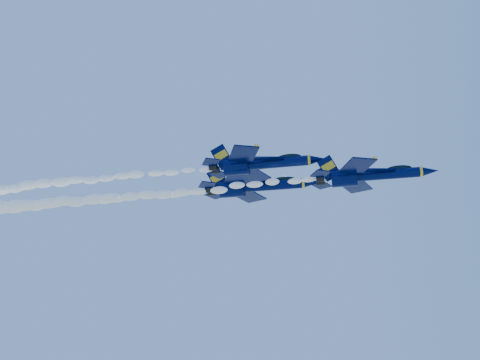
# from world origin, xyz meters

# --- Properties ---
(jet_lead) EXTENTS (15.87, 13.02, 5.90)m
(jet_lead) POSITION_xyz_m (20.10, -8.72, 149.93)
(jet_lead) COLOR #000736
(smoke_trail_jet_lead) EXTENTS (53.77, 2.02, 1.82)m
(smoke_trail_jet_lead) POSITION_xyz_m (-13.56, -8.72, 149.48)
(smoke_trail_jet_lead) COLOR white
(jet_second) EXTENTS (16.98, 13.93, 6.31)m
(jet_second) POSITION_xyz_m (5.18, -7.54, 153.45)
(jet_second) COLOR #000736
(smoke_trail_jet_second) EXTENTS (53.77, 2.16, 1.95)m
(smoke_trail_jet_second) POSITION_xyz_m (-28.96, -7.54, 152.98)
(smoke_trail_jet_second) COLOR white
(jet_third) EXTENTS (19.70, 16.16, 7.32)m
(jet_third) POSITION_xyz_m (2.28, 5.01, 154.89)
(jet_third) COLOR #000736
(smoke_trail_jet_third) EXTENTS (53.77, 2.51, 2.26)m
(smoke_trail_jet_third) POSITION_xyz_m (-33.02, 5.01, 154.40)
(smoke_trail_jet_third) COLOR white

